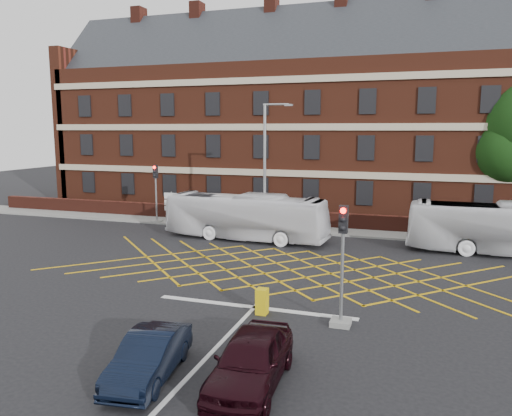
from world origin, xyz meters
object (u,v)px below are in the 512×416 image
(bus_right, at_px, (506,229))
(street_lamp, at_px, (266,194))
(bus_left, at_px, (246,217))
(traffic_light_far, at_px, (156,199))
(traffic_light_near, at_px, (342,277))
(car_navy, at_px, (149,356))
(utility_cabinet, at_px, (262,301))
(car_maroon, at_px, (251,360))
(direction_signs, at_px, (171,203))

(bus_right, relative_size, street_lamp, 1.24)
(bus_left, bearing_deg, traffic_light_far, 73.67)
(bus_right, distance_m, traffic_light_near, 14.68)
(car_navy, xyz_separation_m, traffic_light_near, (4.47, 5.40, 1.14))
(street_lamp, relative_size, utility_cabinet, 8.64)
(bus_right, relative_size, utility_cabinet, 10.72)
(car_maroon, xyz_separation_m, utility_cabinet, (-1.32, 5.12, -0.24))
(bus_right, distance_m, utility_cabinet, 16.17)
(bus_right, height_order, direction_signs, bus_right)
(bus_right, height_order, traffic_light_far, traffic_light_far)
(bus_left, relative_size, car_maroon, 2.42)
(utility_cabinet, bearing_deg, car_navy, -105.03)
(bus_right, distance_m, car_navy, 21.62)
(bus_left, distance_m, street_lamp, 1.91)
(bus_right, xyz_separation_m, car_navy, (-11.45, -18.32, -0.83))
(car_navy, bearing_deg, car_maroon, 1.58)
(direction_signs, xyz_separation_m, utility_cabinet, (12.31, -16.11, -0.89))
(car_maroon, relative_size, direction_signs, 1.94)
(bus_left, relative_size, traffic_light_far, 2.42)
(bus_left, relative_size, bus_right, 0.99)
(street_lamp, height_order, utility_cabinet, street_lamp)
(bus_left, height_order, traffic_light_near, traffic_light_near)
(car_navy, xyz_separation_m, direction_signs, (-10.81, 21.71, 0.76))
(bus_right, xyz_separation_m, utility_cabinet, (-9.94, -12.72, -0.96))
(traffic_light_far, xyz_separation_m, street_lamp, (9.08, -2.28, 1.07))
(bus_left, bearing_deg, utility_cabinet, -153.31)
(bus_left, distance_m, traffic_light_far, 8.59)
(direction_signs, relative_size, utility_cabinet, 2.27)
(car_maroon, distance_m, traffic_light_near, 5.30)
(car_maroon, bearing_deg, traffic_light_far, 122.58)
(utility_cabinet, bearing_deg, street_lamp, 106.73)
(car_maroon, height_order, traffic_light_far, traffic_light_far)
(bus_left, xyz_separation_m, street_lamp, (1.06, 0.76, 1.40))
(car_navy, height_order, utility_cabinet, car_navy)
(street_lamp, relative_size, direction_signs, 3.81)
(car_navy, distance_m, direction_signs, 24.26)
(car_maroon, distance_m, street_lamp, 18.59)
(bus_right, distance_m, traffic_light_far, 22.93)
(traffic_light_far, height_order, street_lamp, street_lamp)
(bus_left, xyz_separation_m, bus_right, (14.80, 0.86, 0.01))
(bus_left, height_order, bus_right, bus_right)
(car_maroon, bearing_deg, car_navy, -173.21)
(car_navy, xyz_separation_m, utility_cabinet, (1.50, 5.60, -0.14))
(bus_right, relative_size, car_navy, 2.75)
(street_lamp, bearing_deg, traffic_light_far, 165.90)
(street_lamp, distance_m, utility_cabinet, 13.39)
(bus_left, distance_m, utility_cabinet, 12.85)
(car_maroon, bearing_deg, utility_cabinet, 101.71)
(direction_signs, bearing_deg, bus_left, -29.65)
(direction_signs, distance_m, utility_cabinet, 20.29)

